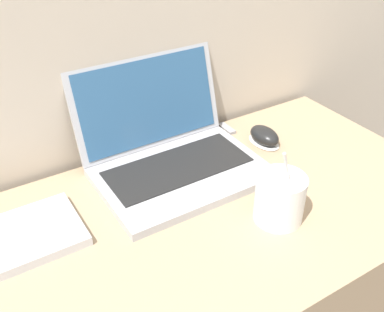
% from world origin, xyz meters
% --- Properties ---
extents(laptop, '(0.38, 0.33, 0.24)m').
position_xyz_m(laptop, '(-0.01, 0.48, 0.79)').
color(laptop, '#ADADB2').
rests_on(laptop, desk).
extents(drink_cup, '(0.10, 0.10, 0.18)m').
position_xyz_m(drink_cup, '(0.09, 0.20, 0.79)').
color(drink_cup, white).
rests_on(drink_cup, desk).
extents(computer_mouse, '(0.06, 0.10, 0.04)m').
position_xyz_m(computer_mouse, '(0.25, 0.44, 0.76)').
color(computer_mouse, white).
rests_on(computer_mouse, desk).
extents(usb_stick, '(0.02, 0.06, 0.01)m').
position_xyz_m(usb_stick, '(0.21, 0.55, 0.74)').
color(usb_stick, '#99999E').
rests_on(usb_stick, desk).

